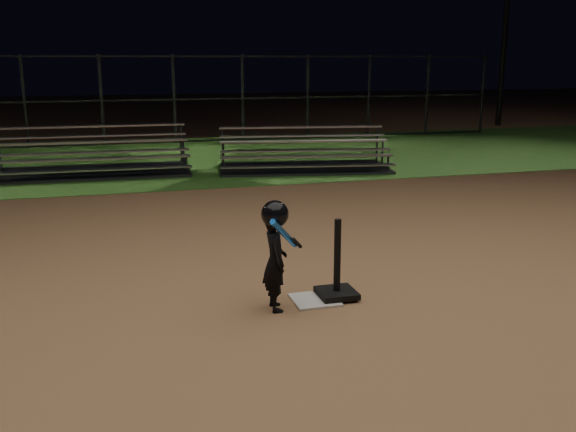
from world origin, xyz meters
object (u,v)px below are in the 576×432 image
object	(u,v)px
bleacher_right	(304,161)
batting_tee	(337,282)
child_batter	(275,252)
home_plate	(315,300)
bleacher_left	(93,165)

from	to	relation	value
bleacher_right	batting_tee	bearing A→B (deg)	-95.03
batting_tee	bleacher_right	distance (m)	7.83
child_batter	home_plate	bearing A→B (deg)	-76.86
batting_tee	child_batter	size ratio (longest dim) A/B	0.74
child_batter	bleacher_right	xyz separation A→B (m)	(2.66, 7.69, -0.39)
home_plate	child_batter	distance (m)	0.72
batting_tee	bleacher_left	xyz separation A→B (m)	(-2.48, 8.26, 0.03)
batting_tee	child_batter	xyz separation A→B (m)	(-0.68, -0.12, 0.40)
home_plate	batting_tee	world-z (taller)	batting_tee
child_batter	bleacher_left	bearing A→B (deg)	13.03
child_batter	bleacher_right	world-z (taller)	child_batter
home_plate	child_batter	bearing A→B (deg)	-167.72
bleacher_left	home_plate	bearing A→B (deg)	-73.26
batting_tee	bleacher_left	world-z (taller)	bleacher_left
bleacher_left	bleacher_right	size ratio (longest dim) A/B	1.03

